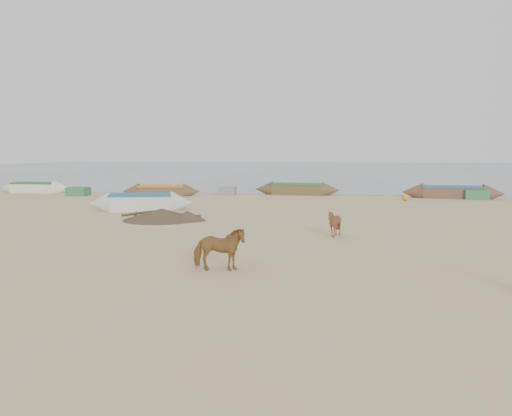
% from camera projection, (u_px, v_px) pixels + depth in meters
% --- Properties ---
extents(ground, '(140.00, 140.00, 0.00)m').
position_uv_depth(ground, '(239.00, 256.00, 15.02)').
color(ground, tan).
rests_on(ground, ground).
extents(sea, '(160.00, 160.00, 0.00)m').
position_uv_depth(sea, '(307.00, 168.00, 95.86)').
color(sea, slate).
rests_on(sea, ground).
extents(cow_adult, '(1.44, 0.78, 1.16)m').
position_uv_depth(cow_adult, '(219.00, 249.00, 13.01)').
color(cow_adult, brown).
rests_on(cow_adult, ground).
extents(calf_front, '(1.17, 1.13, 1.00)m').
position_uv_depth(calf_front, '(334.00, 223.00, 18.34)').
color(calf_front, brown).
rests_on(calf_front, ground).
extents(near_canoe, '(5.58, 2.54, 0.91)m').
position_uv_depth(near_canoe, '(141.00, 202.00, 26.54)').
color(near_canoe, silver).
rests_on(near_canoe, ground).
extents(debris_pile, '(3.58, 3.58, 0.53)m').
position_uv_depth(debris_pile, '(162.00, 214.00, 22.97)').
color(debris_pile, brown).
rests_on(debris_pile, ground).
extents(waterline_canoes, '(61.16, 4.04, 0.86)m').
position_uv_depth(waterline_canoes, '(268.00, 190.00, 35.65)').
color(waterline_canoes, brown).
rests_on(waterline_canoes, ground).
extents(beach_clutter, '(44.92, 3.86, 0.64)m').
position_uv_depth(beach_clutter, '(335.00, 193.00, 34.48)').
color(beach_clutter, '#326F41').
rests_on(beach_clutter, ground).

